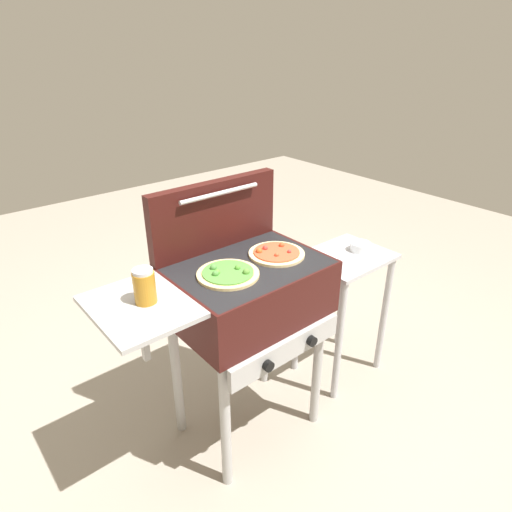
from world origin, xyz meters
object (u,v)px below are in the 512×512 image
at_px(pizza_pepperoni, 276,253).
at_px(sauce_jar, 145,286).
at_px(prep_table, 343,290).
at_px(topping_bowl_near, 360,247).
at_px(pizza_veggie, 228,273).
at_px(grill, 245,295).
at_px(topping_bowl_far, 330,258).

distance_m(pizza_pepperoni, sauce_jar, 0.60).
bearing_deg(prep_table, topping_bowl_near, -5.91).
xyz_separation_m(pizza_pepperoni, pizza_veggie, (-0.27, -0.01, 0.00)).
height_order(pizza_pepperoni, sauce_jar, sauce_jar).
height_order(grill, sauce_jar, sauce_jar).
bearing_deg(topping_bowl_near, grill, 179.60).
distance_m(grill, pizza_pepperoni, 0.22).
bearing_deg(grill, topping_bowl_near, -0.40).
xyz_separation_m(prep_table, topping_bowl_far, (-0.12, 0.00, 0.23)).
bearing_deg(pizza_veggie, prep_table, 2.26).
bearing_deg(topping_bowl_far, pizza_pepperoni, -176.97).
relative_size(prep_table, topping_bowl_far, 6.18).
relative_size(topping_bowl_near, topping_bowl_far, 0.90).
relative_size(pizza_veggie, sauce_jar, 1.92).
distance_m(pizza_pepperoni, pizza_veggie, 0.27).
bearing_deg(grill, prep_table, 0.37).
xyz_separation_m(sauce_jar, topping_bowl_far, (0.99, 0.01, -0.21)).
distance_m(pizza_veggie, topping_bowl_far, 0.67).
xyz_separation_m(pizza_veggie, sauce_jar, (-0.33, 0.03, 0.05)).
xyz_separation_m(grill, topping_bowl_near, (0.77, -0.01, -0.00)).
bearing_deg(topping_bowl_far, prep_table, -1.54).
distance_m(sauce_jar, prep_table, 1.20).
relative_size(grill, prep_table, 1.31).
height_order(pizza_pepperoni, pizza_veggie, same).
distance_m(pizza_pepperoni, topping_bowl_far, 0.42).
bearing_deg(prep_table, pizza_veggie, -177.74).
bearing_deg(prep_table, grill, -179.63).
distance_m(pizza_pepperoni, topping_bowl_near, 0.63).
bearing_deg(pizza_veggie, topping_bowl_far, 2.98).
xyz_separation_m(prep_table, topping_bowl_near, (0.09, -0.01, 0.23)).
distance_m(prep_table, topping_bowl_far, 0.26).
height_order(pizza_pepperoni, prep_table, pizza_pepperoni).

